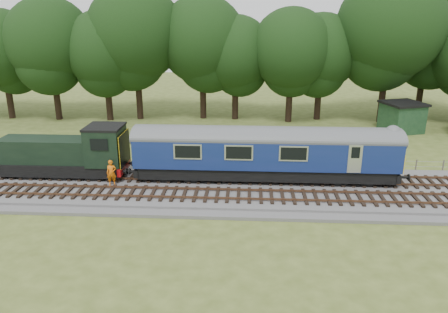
{
  "coord_description": "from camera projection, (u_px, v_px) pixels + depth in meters",
  "views": [
    {
      "loc": [
        1.23,
        -27.43,
        11.65
      ],
      "look_at": [
        -0.43,
        1.4,
        2.0
      ],
      "focal_mm": 35.0,
      "sensor_mm": 36.0,
      "label": 1
    }
  ],
  "objects": [
    {
      "name": "dmu_railcar",
      "position": [
        265.0,
        149.0,
        30.1
      ],
      "size": [
        18.05,
        2.86,
        3.88
      ],
      "color": "black",
      "rests_on": "ground"
    },
    {
      "name": "ballast",
      "position": [
        229.0,
        189.0,
        29.68
      ],
      "size": [
        70.0,
        7.0,
        0.35
      ],
      "primitive_type": "cube",
      "color": "#4C4C4F",
      "rests_on": "ground"
    },
    {
      "name": "ground",
      "position": [
        229.0,
        191.0,
        29.73
      ],
      "size": [
        120.0,
        120.0,
        0.0
      ],
      "primitive_type": "plane",
      "color": "#485720",
      "rests_on": "ground"
    },
    {
      "name": "shed",
      "position": [
        402.0,
        117.0,
        44.05
      ],
      "size": [
        4.64,
        4.64,
        2.99
      ],
      "rotation": [
        0.0,
        0.0,
        0.33
      ],
      "color": "#16321D",
      "rests_on": "ground"
    },
    {
      "name": "tree_line",
      "position": [
        238.0,
        117.0,
        50.56
      ],
      "size": [
        70.0,
        8.0,
        18.0
      ],
      "primitive_type": null,
      "color": "black",
      "rests_on": "ground"
    },
    {
      "name": "fence",
      "position": [
        232.0,
        168.0,
        33.99
      ],
      "size": [
        64.0,
        0.12,
        1.0
      ],
      "primitive_type": null,
      "color": "#6B6054",
      "rests_on": "ground"
    },
    {
      "name": "track_south",
      "position": [
        228.0,
        195.0,
        28.08
      ],
      "size": [
        67.2,
        2.4,
        0.21
      ],
      "color": "black",
      "rests_on": "ballast"
    },
    {
      "name": "track_north",
      "position": [
        230.0,
        178.0,
        30.92
      ],
      "size": [
        67.2,
        2.4,
        0.21
      ],
      "color": "black",
      "rests_on": "ballast"
    },
    {
      "name": "worker",
      "position": [
        111.0,
        173.0,
        29.54
      ],
      "size": [
        0.73,
        0.58,
        1.77
      ],
      "primitive_type": "imported",
      "rotation": [
        0.0,
        0.0,
        0.26
      ],
      "color": "orange",
      "rests_on": "ballast"
    },
    {
      "name": "shunter_loco",
      "position": [
        69.0,
        154.0,
        31.06
      ],
      "size": [
        8.92,
        2.6,
        3.38
      ],
      "color": "black",
      "rests_on": "ground"
    }
  ]
}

